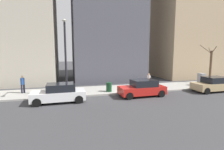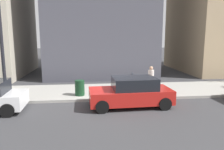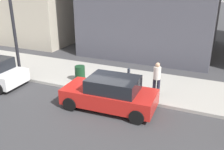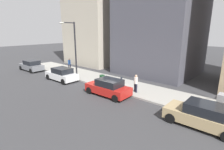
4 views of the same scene
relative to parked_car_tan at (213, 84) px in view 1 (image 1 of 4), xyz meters
The scene contains 13 objects.
ground_plane 9.04m from the parked_car_tan, 83.19° to the left, with size 120.00×120.00×0.00m, color #38383A.
sidewalk 9.48m from the parked_car_tan, 71.07° to the left, with size 4.00×36.00×0.15m, color #9E9B93.
parked_car_tan is the anchor object (origin of this frame).
parked_car_red 7.88m from the parked_car_tan, 89.60° to the left, with size 2.07×4.27×1.52m.
parked_car_white 15.22m from the parked_car_tan, 90.34° to the left, with size 2.03×4.25×1.52m.
parking_meter 7.71m from the parked_car_tan, 78.64° to the left, with size 0.14×0.10×1.35m.
utility_box 2.44m from the parked_car_tan, 13.62° to the right, with size 0.83×0.61×1.43m.
streetlamp 15.06m from the parked_car_tan, 84.73° to the left, with size 1.97×0.32×6.50m.
bare_tree 5.00m from the parked_car_tan, 38.90° to the right, with size 1.79×1.84×4.82m.
trash_bin 10.77m from the parked_car_tan, 79.48° to the left, with size 0.56×0.56×0.90m, color #14381E.
pedestrian_near_meter 6.61m from the parked_car_tan, 71.90° to the left, with size 0.36×0.39×1.66m.
pedestrian_midblock 19.02m from the parked_car_tan, 79.70° to the left, with size 0.36×0.36×1.66m.
office_tower_right 25.00m from the parked_car_tan, 61.53° to the left, with size 9.07×9.07×19.64m, color #BCB29E.
Camera 1 is at (-15.62, 5.52, 4.08)m, focal length 28.00 mm.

